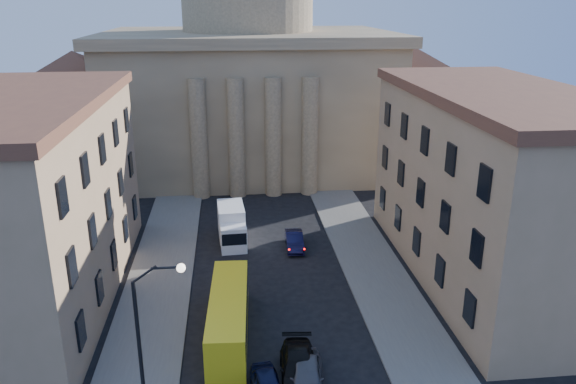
# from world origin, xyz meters

# --- Properties ---
(sidewalk_left) EXTENTS (5.00, 60.00, 0.15)m
(sidewalk_left) POSITION_xyz_m (-8.50, 18.00, 0.07)
(sidewalk_left) COLOR #5E5A55
(sidewalk_left) RESTS_ON ground
(sidewalk_right) EXTENTS (5.00, 60.00, 0.15)m
(sidewalk_right) POSITION_xyz_m (8.50, 18.00, 0.07)
(sidewalk_right) COLOR #5E5A55
(sidewalk_right) RESTS_ON ground
(church) EXTENTS (68.02, 28.76, 36.60)m
(church) POSITION_xyz_m (0.00, 55.47, 11.88)
(church) COLOR #79664A
(church) RESTS_ON ground
(building_left) EXTENTS (11.60, 26.60, 14.70)m
(building_left) POSITION_xyz_m (-17.00, 22.00, 7.42)
(building_left) COLOR tan
(building_left) RESTS_ON ground
(building_right) EXTENTS (11.60, 26.60, 14.70)m
(building_right) POSITION_xyz_m (17.00, 22.00, 7.42)
(building_right) COLOR tan
(building_right) RESTS_ON ground
(street_lamp) EXTENTS (2.62, 0.44, 8.83)m
(street_lamp) POSITION_xyz_m (-6.97, 8.00, 5.29)
(street_lamp) COLOR black
(street_lamp) RESTS_ON ground
(car_right_mid) EXTENTS (2.52, 5.42, 1.53)m
(car_right_mid) POSITION_xyz_m (0.80, 10.31, 0.77)
(car_right_mid) COLOR black
(car_right_mid) RESTS_ON ground
(car_right_far) EXTENTS (2.39, 4.82, 1.58)m
(car_right_far) POSITION_xyz_m (1.15, 9.54, 0.79)
(car_right_far) COLOR #4D4D52
(car_right_far) RESTS_ON ground
(car_right_distant) EXTENTS (1.62, 4.28, 1.40)m
(car_right_distant) POSITION_xyz_m (2.64, 28.28, 0.70)
(car_right_distant) COLOR black
(car_right_distant) RESTS_ON ground
(city_bus) EXTENTS (2.85, 10.35, 2.89)m
(city_bus) POSITION_xyz_m (-3.14, 15.22, 1.55)
(city_bus) COLOR yellow
(city_bus) RESTS_ON ground
(box_truck) EXTENTS (2.58, 5.87, 3.16)m
(box_truck) POSITION_xyz_m (-2.78, 30.32, 1.49)
(box_truck) COLOR white
(box_truck) RESTS_ON ground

